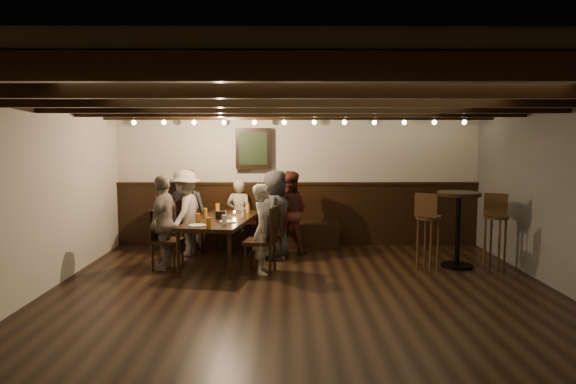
{
  "coord_description": "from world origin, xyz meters",
  "views": [
    {
      "loc": [
        -0.22,
        -5.71,
        1.93
      ],
      "look_at": [
        -0.19,
        1.3,
        1.19
      ],
      "focal_mm": 32.0,
      "sensor_mm": 36.0,
      "label": 1
    }
  ],
  "objects_px": {
    "chair_left_near": "(188,239)",
    "person_right_near": "(275,215)",
    "person_left_near": "(186,213)",
    "bar_stool_left": "(428,242)",
    "person_bench_centre": "(239,214)",
    "bar_stool_right": "(495,241)",
    "person_bench_right": "(289,212)",
    "chair_right_near": "(273,241)",
    "person_left_far": "(164,222)",
    "person_right_far": "(264,229)",
    "dining_table": "(222,222)",
    "chair_right_far": "(262,253)",
    "chair_left_far": "(166,251)",
    "high_top_table": "(458,218)",
    "person_bench_left": "(187,209)"
  },
  "relations": [
    {
      "from": "person_right_near",
      "to": "chair_left_far",
      "type": "bearing_deg",
      "value": 121.5
    },
    {
      "from": "chair_right_far",
      "to": "dining_table",
      "type": "bearing_deg",
      "value": 58.0
    },
    {
      "from": "chair_right_near",
      "to": "person_bench_centre",
      "type": "relative_size",
      "value": 0.75
    },
    {
      "from": "high_top_table",
      "to": "bar_stool_left",
      "type": "relative_size",
      "value": 0.99
    },
    {
      "from": "chair_left_far",
      "to": "chair_right_far",
      "type": "distance_m",
      "value": 1.44
    },
    {
      "from": "chair_left_near",
      "to": "dining_table",
      "type": "bearing_deg",
      "value": 57.97
    },
    {
      "from": "person_left_near",
      "to": "bar_stool_left",
      "type": "height_order",
      "value": "person_left_near"
    },
    {
      "from": "dining_table",
      "to": "person_left_near",
      "type": "relative_size",
      "value": 1.4
    },
    {
      "from": "person_left_near",
      "to": "person_right_far",
      "type": "xyz_separation_m",
      "value": [
        1.33,
        -1.13,
        -0.07
      ]
    },
    {
      "from": "chair_left_near",
      "to": "chair_right_far",
      "type": "relative_size",
      "value": 0.95
    },
    {
      "from": "chair_left_near",
      "to": "person_bench_right",
      "type": "distance_m",
      "value": 1.73
    },
    {
      "from": "person_left_far",
      "to": "bar_stool_left",
      "type": "xyz_separation_m",
      "value": [
        3.87,
        -0.12,
        -0.27
      ]
    },
    {
      "from": "person_right_near",
      "to": "high_top_table",
      "type": "relative_size",
      "value": 1.26
    },
    {
      "from": "chair_left_near",
      "to": "person_right_near",
      "type": "height_order",
      "value": "person_right_near"
    },
    {
      "from": "person_bench_right",
      "to": "person_left_near",
      "type": "relative_size",
      "value": 0.98
    },
    {
      "from": "person_right_near",
      "to": "bar_stool_left",
      "type": "height_order",
      "value": "person_right_near"
    },
    {
      "from": "chair_right_near",
      "to": "person_right_near",
      "type": "distance_m",
      "value": 0.43
    },
    {
      "from": "person_bench_centre",
      "to": "high_top_table",
      "type": "xyz_separation_m",
      "value": [
        3.39,
        -1.27,
        0.13
      ]
    },
    {
      "from": "chair_right_far",
      "to": "person_right_near",
      "type": "xyz_separation_m",
      "value": [
        0.18,
        0.88,
        0.42
      ]
    },
    {
      "from": "person_bench_left",
      "to": "high_top_table",
      "type": "bearing_deg",
      "value": 173.02
    },
    {
      "from": "chair_left_far",
      "to": "bar_stool_right",
      "type": "relative_size",
      "value": 0.78
    },
    {
      "from": "high_top_table",
      "to": "chair_right_far",
      "type": "bearing_deg",
      "value": -173.54
    },
    {
      "from": "person_bench_left",
      "to": "person_right_far",
      "type": "bearing_deg",
      "value": 140.71
    },
    {
      "from": "person_bench_right",
      "to": "person_left_far",
      "type": "height_order",
      "value": "person_left_far"
    },
    {
      "from": "person_bench_right",
      "to": "bar_stool_right",
      "type": "xyz_separation_m",
      "value": [
        3.02,
        -1.13,
        -0.27
      ]
    },
    {
      "from": "person_right_far",
      "to": "high_top_table",
      "type": "relative_size",
      "value": 1.14
    },
    {
      "from": "chair_right_far",
      "to": "bar_stool_left",
      "type": "height_order",
      "value": "bar_stool_left"
    },
    {
      "from": "person_left_far",
      "to": "person_right_near",
      "type": "bearing_deg",
      "value": 120.96
    },
    {
      "from": "chair_left_near",
      "to": "bar_stool_left",
      "type": "distance_m",
      "value": 3.83
    },
    {
      "from": "dining_table",
      "to": "chair_right_far",
      "type": "xyz_separation_m",
      "value": [
        0.64,
        -0.56,
        -0.35
      ]
    },
    {
      "from": "bar_stool_right",
      "to": "chair_left_near",
      "type": "bearing_deg",
      "value": -165.45
    },
    {
      "from": "person_bench_right",
      "to": "person_right_far",
      "type": "bearing_deg",
      "value": 83.66
    },
    {
      "from": "chair_right_near",
      "to": "chair_right_far",
      "type": "relative_size",
      "value": 0.95
    },
    {
      "from": "person_right_near",
      "to": "bar_stool_right",
      "type": "xyz_separation_m",
      "value": [
        3.24,
        -0.71,
        -0.29
      ]
    },
    {
      "from": "chair_left_near",
      "to": "person_right_near",
      "type": "relative_size",
      "value": 0.64
    },
    {
      "from": "chair_left_far",
      "to": "person_left_far",
      "type": "bearing_deg",
      "value": -90.0
    },
    {
      "from": "chair_left_far",
      "to": "chair_left_near",
      "type": "bearing_deg",
      "value": -179.98
    },
    {
      "from": "person_bench_right",
      "to": "person_bench_centre",
      "type": "bearing_deg",
      "value": -9.46
    },
    {
      "from": "person_right_near",
      "to": "bar_stool_right",
      "type": "bearing_deg",
      "value": -92.88
    },
    {
      "from": "dining_table",
      "to": "chair_left_far",
      "type": "xyz_separation_m",
      "value": [
        -0.78,
        -0.33,
        -0.37
      ]
    },
    {
      "from": "chair_left_far",
      "to": "person_left_near",
      "type": "bearing_deg",
      "value": -178.01
    },
    {
      "from": "chair_right_near",
      "to": "person_left_far",
      "type": "relative_size",
      "value": 0.66
    },
    {
      "from": "chair_right_near",
      "to": "high_top_table",
      "type": "distance_m",
      "value": 2.87
    },
    {
      "from": "person_bench_centre",
      "to": "bar_stool_left",
      "type": "height_order",
      "value": "person_bench_centre"
    },
    {
      "from": "chair_left_near",
      "to": "chair_right_near",
      "type": "distance_m",
      "value": 1.44
    },
    {
      "from": "person_bench_left",
      "to": "bar_stool_left",
      "type": "distance_m",
      "value": 4.08
    },
    {
      "from": "person_bench_left",
      "to": "person_bench_right",
      "type": "bearing_deg",
      "value": -180.0
    },
    {
      "from": "person_left_near",
      "to": "chair_left_near",
      "type": "bearing_deg",
      "value": 90.0
    },
    {
      "from": "chair_right_far",
      "to": "person_bench_left",
      "type": "height_order",
      "value": "person_bench_left"
    },
    {
      "from": "chair_right_near",
      "to": "person_bench_right",
      "type": "relative_size",
      "value": 0.66
    }
  ]
}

